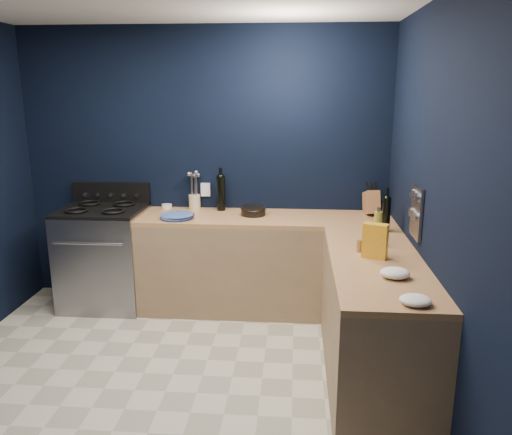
# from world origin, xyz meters

# --- Properties ---
(floor) EXTENTS (3.50, 3.50, 0.02)m
(floor) POSITION_xyz_m (0.00, 0.00, -0.01)
(floor) COLOR #B9B5A1
(floor) RESTS_ON ground
(wall_back) EXTENTS (3.50, 0.02, 2.60)m
(wall_back) POSITION_xyz_m (0.00, 1.76, 1.30)
(wall_back) COLOR black
(wall_back) RESTS_ON ground
(wall_right) EXTENTS (0.02, 3.50, 2.60)m
(wall_right) POSITION_xyz_m (1.76, 0.00, 1.30)
(wall_right) COLOR black
(wall_right) RESTS_ON ground
(cab_back) EXTENTS (2.30, 0.63, 0.86)m
(cab_back) POSITION_xyz_m (0.60, 1.44, 0.43)
(cab_back) COLOR #8F7152
(cab_back) RESTS_ON floor
(top_back) EXTENTS (2.30, 0.63, 0.04)m
(top_back) POSITION_xyz_m (0.60, 1.44, 0.88)
(top_back) COLOR brown
(top_back) RESTS_ON cab_back
(cab_right) EXTENTS (0.63, 1.67, 0.86)m
(cab_right) POSITION_xyz_m (1.44, 0.29, 0.43)
(cab_right) COLOR #8F7152
(cab_right) RESTS_ON floor
(top_right) EXTENTS (0.63, 1.67, 0.04)m
(top_right) POSITION_xyz_m (1.44, 0.29, 0.88)
(top_right) COLOR brown
(top_right) RESTS_ON cab_right
(gas_range) EXTENTS (0.76, 0.66, 0.92)m
(gas_range) POSITION_xyz_m (-0.93, 1.42, 0.46)
(gas_range) COLOR gray
(gas_range) RESTS_ON floor
(oven_door) EXTENTS (0.59, 0.02, 0.42)m
(oven_door) POSITION_xyz_m (-0.93, 1.10, 0.45)
(oven_door) COLOR black
(oven_door) RESTS_ON gas_range
(cooktop) EXTENTS (0.76, 0.66, 0.03)m
(cooktop) POSITION_xyz_m (-0.93, 1.42, 0.94)
(cooktop) COLOR black
(cooktop) RESTS_ON gas_range
(backguard) EXTENTS (0.76, 0.06, 0.20)m
(backguard) POSITION_xyz_m (-0.93, 1.72, 1.04)
(backguard) COLOR black
(backguard) RESTS_ON gas_range
(spice_panel) EXTENTS (0.02, 0.28, 0.38)m
(spice_panel) POSITION_xyz_m (1.74, 0.55, 1.18)
(spice_panel) COLOR gray
(spice_panel) RESTS_ON wall_right
(wall_outlet) EXTENTS (0.09, 0.02, 0.13)m
(wall_outlet) POSITION_xyz_m (0.00, 1.74, 1.08)
(wall_outlet) COLOR white
(wall_outlet) RESTS_ON wall_back
(plate_stack) EXTENTS (0.30, 0.30, 0.04)m
(plate_stack) POSITION_xyz_m (-0.19, 1.30, 0.92)
(plate_stack) COLOR #3255A2
(plate_stack) RESTS_ON top_back
(ramekin) EXTENTS (0.10, 0.10, 0.04)m
(ramekin) POSITION_xyz_m (-0.38, 1.69, 0.92)
(ramekin) COLOR white
(ramekin) RESTS_ON top_back
(utensil_crock) EXTENTS (0.11, 0.11, 0.14)m
(utensil_crock) POSITION_xyz_m (-0.10, 1.69, 0.97)
(utensil_crock) COLOR beige
(utensil_crock) RESTS_ON top_back
(wine_bottle_back) EXTENTS (0.09, 0.09, 0.33)m
(wine_bottle_back) POSITION_xyz_m (0.17, 1.65, 1.06)
(wine_bottle_back) COLOR black
(wine_bottle_back) RESTS_ON top_back
(lemon_basket) EXTENTS (0.26, 0.26, 0.09)m
(lemon_basket) POSITION_xyz_m (0.49, 1.47, 0.94)
(lemon_basket) COLOR black
(lemon_basket) RESTS_ON top_back
(knife_block) EXTENTS (0.15, 0.26, 0.26)m
(knife_block) POSITION_xyz_m (1.57, 1.60, 1.01)
(knife_block) COLOR brown
(knife_block) RESTS_ON top_back
(wine_bottle_right) EXTENTS (0.09, 0.09, 0.28)m
(wine_bottle_right) POSITION_xyz_m (1.61, 1.02, 1.04)
(wine_bottle_right) COLOR black
(wine_bottle_right) RESTS_ON top_right
(oil_bottle) EXTENTS (0.07, 0.07, 0.25)m
(oil_bottle) POSITION_xyz_m (1.49, 0.67, 1.02)
(oil_bottle) COLOR olive
(oil_bottle) RESTS_ON top_right
(spice_jar_near) EXTENTS (0.05, 0.05, 0.09)m
(spice_jar_near) POSITION_xyz_m (1.33, 0.46, 0.95)
(spice_jar_near) COLOR olive
(spice_jar_near) RESTS_ON top_right
(spice_jar_far) EXTENTS (0.05, 0.05, 0.09)m
(spice_jar_far) POSITION_xyz_m (1.47, 0.60, 0.94)
(spice_jar_far) COLOR olive
(spice_jar_far) RESTS_ON top_right
(crouton_bag) EXTENTS (0.18, 0.13, 0.24)m
(crouton_bag) POSITION_xyz_m (1.42, 0.34, 1.02)
(crouton_bag) COLOR #C94C20
(crouton_bag) RESTS_ON top_right
(towel_front) EXTENTS (0.20, 0.18, 0.06)m
(towel_front) POSITION_xyz_m (1.49, -0.04, 0.93)
(towel_front) COLOR white
(towel_front) RESTS_ON top_right
(towel_end) EXTENTS (0.18, 0.17, 0.05)m
(towel_end) POSITION_xyz_m (1.53, -0.44, 0.93)
(towel_end) COLOR white
(towel_end) RESTS_ON top_right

